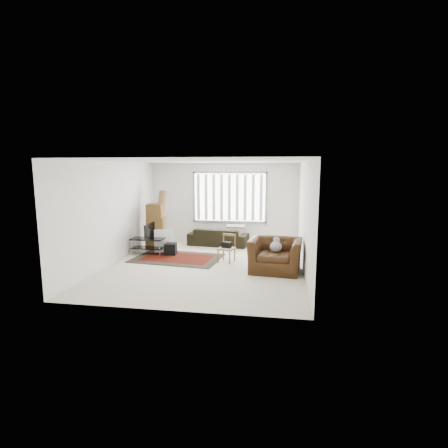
% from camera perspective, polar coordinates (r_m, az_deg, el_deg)
% --- Properties ---
extents(room, '(6.00, 6.02, 2.71)m').
position_cam_1_polar(room, '(9.42, -2.24, 4.45)').
color(room, beige).
rests_on(room, ground).
extents(persian_rug, '(2.55, 1.84, 0.02)m').
position_cam_1_polar(persian_rug, '(10.00, -7.61, -5.53)').
color(persian_rug, black).
rests_on(persian_rug, ground).
extents(tv_stand, '(0.96, 0.43, 0.48)m').
position_cam_1_polar(tv_stand, '(10.57, -12.38, -3.00)').
color(tv_stand, black).
rests_on(tv_stand, ground).
extents(tv, '(0.10, 0.78, 0.45)m').
position_cam_1_polar(tv, '(10.50, -12.44, -1.10)').
color(tv, black).
rests_on(tv, tv_stand).
extents(subwoofer, '(0.37, 0.37, 0.33)m').
position_cam_1_polar(subwoofer, '(10.38, -8.71, -4.02)').
color(subwoofer, black).
rests_on(subwoofer, persian_rug).
extents(moving_boxes, '(0.65, 0.60, 1.42)m').
position_cam_1_polar(moving_boxes, '(11.19, -11.07, -0.63)').
color(moving_boxes, brown).
rests_on(moving_boxes, ground).
extents(white_flatpack, '(0.58, 0.31, 0.71)m').
position_cam_1_polar(white_flatpack, '(10.68, -9.83, -2.76)').
color(white_flatpack, silver).
rests_on(white_flatpack, ground).
extents(rolled_rug, '(0.41, 0.84, 1.82)m').
position_cam_1_polar(rolled_rug, '(11.33, -10.39, 0.78)').
color(rolled_rug, brown).
rests_on(rolled_rug, ground).
extents(sofa, '(2.02, 1.03, 0.75)m').
position_cam_1_polar(sofa, '(11.52, -0.94, -1.65)').
color(sofa, black).
rests_on(sofa, ground).
extents(side_chair, '(0.49, 0.49, 0.75)m').
position_cam_1_polar(side_chair, '(9.46, 0.46, -3.74)').
color(side_chair, '#91845F').
rests_on(side_chair, ground).
extents(armchair, '(1.36, 1.22, 0.93)m').
position_cam_1_polar(armchair, '(8.71, 8.39, -4.65)').
color(armchair, '#331B0A').
rests_on(armchair, ground).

